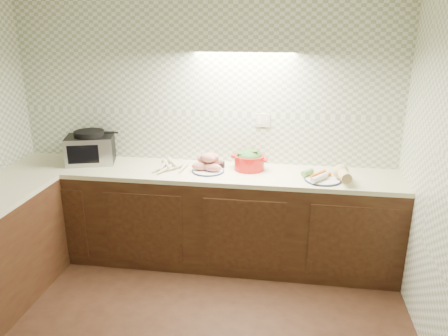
# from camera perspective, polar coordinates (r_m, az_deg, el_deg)

# --- Properties ---
(room) EXTENTS (3.60, 3.60, 2.60)m
(room) POSITION_cam_1_polar(r_m,az_deg,el_deg) (2.38, -11.05, 4.68)
(room) COLOR black
(room) RESTS_ON ground
(counter) EXTENTS (3.60, 3.60, 0.90)m
(counter) POSITION_cam_1_polar(r_m,az_deg,el_deg) (3.65, -16.62, -10.64)
(counter) COLOR black
(counter) RESTS_ON ground
(toaster_oven) EXTENTS (0.51, 0.44, 0.31)m
(toaster_oven) POSITION_cam_1_polar(r_m,az_deg,el_deg) (4.34, -17.05, 2.53)
(toaster_oven) COLOR black
(toaster_oven) RESTS_ON counter
(parsnip_pile) EXTENTS (0.33, 0.43, 0.07)m
(parsnip_pile) POSITION_cam_1_polar(r_m,az_deg,el_deg) (3.99, -6.88, 0.17)
(parsnip_pile) COLOR beige
(parsnip_pile) RESTS_ON counter
(sweet_potato_plate) EXTENTS (0.29, 0.29, 0.17)m
(sweet_potato_plate) POSITION_cam_1_polar(r_m,az_deg,el_deg) (3.92, -2.05, 0.52)
(sweet_potato_plate) COLOR #151E43
(sweet_potato_plate) RESTS_ON counter
(onion_bowl) EXTENTS (0.13, 0.13, 0.10)m
(onion_bowl) POSITION_cam_1_polar(r_m,az_deg,el_deg) (4.04, -0.84, 0.61)
(onion_bowl) COLOR black
(onion_bowl) RESTS_ON counter
(dutch_oven) EXTENTS (0.34, 0.34, 0.19)m
(dutch_oven) POSITION_cam_1_polar(r_m,az_deg,el_deg) (3.97, 3.33, 1.09)
(dutch_oven) COLOR red
(dutch_oven) RESTS_ON counter
(veg_plate) EXTENTS (0.40, 0.32, 0.14)m
(veg_plate) POSITION_cam_1_polar(r_m,az_deg,el_deg) (3.81, 13.84, -0.84)
(veg_plate) COLOR #151E43
(veg_plate) RESTS_ON counter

